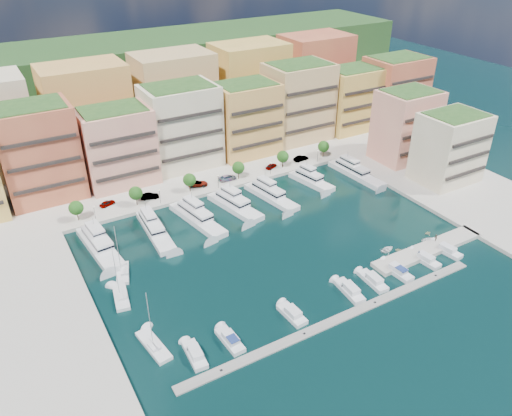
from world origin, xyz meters
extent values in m
plane|color=black|center=(0.00, 0.00, 0.00)|extent=(400.00, 400.00, 0.00)
cube|color=#9E998E|center=(0.00, 62.00, 0.00)|extent=(220.00, 64.00, 2.00)
cube|color=#9E998E|center=(62.00, -8.00, 0.00)|extent=(34.00, 76.00, 2.00)
cube|color=#9E998E|center=(-62.00, -8.00, 0.00)|extent=(34.00, 76.00, 2.00)
cube|color=#173415|center=(0.00, 110.00, 0.00)|extent=(240.00, 40.00, 58.00)
cube|color=gray|center=(-3.00, -30.00, 0.00)|extent=(72.00, 2.20, 0.35)
cube|color=#9E998E|center=(30.00, -22.00, 0.00)|extent=(32.00, 5.00, 2.00)
cube|color=#C36A41|center=(-44.00, 52.00, 14.00)|extent=(20.00, 16.00, 26.00)
cube|color=black|center=(-44.00, 43.75, 14.00)|extent=(18.40, 0.50, 0.90)
cube|color=#23491D|center=(-44.00, 52.00, 27.40)|extent=(17.60, 14.08, 0.80)
cube|color=#E8A281|center=(-23.00, 50.00, 12.00)|extent=(20.00, 15.00, 22.00)
cube|color=black|center=(-23.00, 42.25, 12.00)|extent=(18.40, 0.50, 0.90)
cube|color=#23491D|center=(-23.00, 50.00, 23.40)|extent=(17.60, 13.20, 0.80)
cube|color=beige|center=(-2.00, 52.00, 13.50)|extent=(22.00, 16.00, 25.00)
cube|color=black|center=(-2.00, 43.75, 13.50)|extent=(20.24, 0.50, 0.90)
cube|color=#23491D|center=(-2.00, 52.00, 26.40)|extent=(19.36, 14.08, 0.80)
cube|color=#D8A351|center=(20.00, 50.00, 12.50)|extent=(20.00, 15.00, 23.00)
cube|color=black|center=(20.00, 42.25, 12.50)|extent=(18.40, 0.50, 0.90)
cube|color=#23491D|center=(20.00, 50.00, 24.40)|extent=(17.60, 13.20, 0.80)
cube|color=tan|center=(42.00, 52.00, 14.00)|extent=(22.00, 16.00, 26.00)
cube|color=black|center=(42.00, 43.75, 14.00)|extent=(20.24, 0.50, 0.90)
cube|color=#23491D|center=(42.00, 52.00, 27.40)|extent=(19.36, 14.08, 0.80)
cube|color=#E6B154|center=(64.00, 50.00, 12.00)|extent=(20.00, 15.00, 22.00)
cube|color=black|center=(64.00, 42.25, 12.00)|extent=(18.40, 0.50, 0.90)
cube|color=#23491D|center=(64.00, 50.00, 23.40)|extent=(17.60, 13.20, 0.80)
cube|color=#C36A41|center=(84.00, 48.00, 13.00)|extent=(22.00, 16.00, 24.00)
cube|color=black|center=(84.00, 39.75, 13.00)|extent=(20.24, 0.50, 0.90)
cube|color=#23491D|center=(84.00, 48.00, 25.40)|extent=(19.36, 14.08, 0.80)
cube|color=#E8A281|center=(62.00, 20.00, 12.00)|extent=(18.00, 14.00, 22.00)
cube|color=black|center=(62.00, 12.75, 12.00)|extent=(16.56, 0.50, 0.90)
cube|color=#23491D|center=(62.00, 20.00, 23.40)|extent=(15.84, 12.32, 0.80)
cube|color=beige|center=(62.00, 2.00, 11.00)|extent=(18.00, 14.00, 20.00)
cube|color=black|center=(62.00, -5.25, 11.00)|extent=(16.56, 0.50, 0.90)
cube|color=#23491D|center=(62.00, 2.00, 21.40)|extent=(15.84, 12.32, 0.80)
cube|color=#D8A351|center=(-25.00, 74.00, 16.00)|extent=(26.00, 18.00, 30.00)
cube|color=tan|center=(5.00, 74.00, 16.00)|extent=(26.00, 18.00, 30.00)
cube|color=#E6B154|center=(35.00, 74.00, 16.00)|extent=(26.00, 18.00, 30.00)
cube|color=#C36A41|center=(65.00, 74.00, 16.00)|extent=(26.00, 18.00, 30.00)
cylinder|color=#473323|center=(-40.00, 33.50, 2.50)|extent=(0.24, 0.24, 3.00)
sphere|color=#194A15|center=(-40.00, 33.50, 4.75)|extent=(3.80, 3.80, 3.80)
cylinder|color=#473323|center=(-24.00, 33.50, 2.50)|extent=(0.24, 0.24, 3.00)
sphere|color=#194A15|center=(-24.00, 33.50, 4.75)|extent=(3.80, 3.80, 3.80)
cylinder|color=#473323|center=(-8.00, 33.50, 2.50)|extent=(0.24, 0.24, 3.00)
sphere|color=#194A15|center=(-8.00, 33.50, 4.75)|extent=(3.80, 3.80, 3.80)
cylinder|color=#473323|center=(8.00, 33.50, 2.50)|extent=(0.24, 0.24, 3.00)
sphere|color=#194A15|center=(8.00, 33.50, 4.75)|extent=(3.80, 3.80, 3.80)
cylinder|color=#473323|center=(24.00, 33.50, 2.50)|extent=(0.24, 0.24, 3.00)
sphere|color=#194A15|center=(24.00, 33.50, 4.75)|extent=(3.80, 3.80, 3.80)
cylinder|color=#473323|center=(40.00, 33.50, 2.50)|extent=(0.24, 0.24, 3.00)
sphere|color=#194A15|center=(40.00, 33.50, 4.75)|extent=(3.80, 3.80, 3.80)
cylinder|color=black|center=(-36.00, 31.20, 3.00)|extent=(0.10, 0.10, 4.00)
sphere|color=#FFF2CC|center=(-36.00, 31.20, 5.05)|extent=(0.30, 0.30, 0.30)
cylinder|color=black|center=(-18.00, 31.20, 3.00)|extent=(0.10, 0.10, 4.00)
sphere|color=#FFF2CC|center=(-18.00, 31.20, 5.05)|extent=(0.30, 0.30, 0.30)
cylinder|color=black|center=(0.00, 31.20, 3.00)|extent=(0.10, 0.10, 4.00)
sphere|color=#FFF2CC|center=(0.00, 31.20, 5.05)|extent=(0.30, 0.30, 0.30)
cylinder|color=black|center=(18.00, 31.20, 3.00)|extent=(0.10, 0.10, 4.00)
sphere|color=#FFF2CC|center=(18.00, 31.20, 5.05)|extent=(0.30, 0.30, 0.30)
cylinder|color=black|center=(36.00, 31.20, 3.00)|extent=(0.10, 0.10, 4.00)
sphere|color=#FFF2CC|center=(36.00, 31.20, 5.05)|extent=(0.30, 0.30, 0.30)
cube|color=silver|center=(-38.48, 18.34, 0.35)|extent=(6.75, 21.66, 2.30)
cube|color=silver|center=(-38.48, 20.47, 2.40)|extent=(5.04, 12.03, 1.80)
cube|color=black|center=(-38.48, 20.47, 2.40)|extent=(5.11, 12.09, 0.55)
cube|color=silver|center=(-38.48, 22.18, 4.00)|extent=(3.50, 6.63, 1.40)
cylinder|color=#B2B2B7|center=(-38.48, 23.46, 5.60)|extent=(0.14, 0.14, 1.80)
cube|color=silver|center=(-24.26, 18.44, 0.35)|extent=(5.34, 21.31, 2.30)
cube|color=silver|center=(-24.26, 20.55, 2.40)|extent=(4.10, 11.78, 1.80)
cube|color=black|center=(-24.26, 20.55, 2.40)|extent=(4.16, 11.84, 0.55)
cube|color=silver|center=(-24.26, 22.24, 4.00)|extent=(2.89, 6.46, 1.40)
cylinder|color=#B2B2B7|center=(-24.26, 23.51, 5.60)|extent=(0.14, 0.14, 1.80)
cube|color=black|center=(-24.26, 18.44, -0.10)|extent=(5.40, 21.36, 0.35)
cube|color=silver|center=(-12.60, 18.34, 0.35)|extent=(8.00, 21.77, 2.30)
cube|color=silver|center=(-12.60, 20.47, 2.40)|extent=(5.58, 12.18, 1.80)
cube|color=black|center=(-12.60, 20.47, 2.40)|extent=(5.65, 12.25, 0.55)
cube|color=silver|center=(-12.60, 22.18, 4.00)|extent=(3.71, 6.76, 1.40)
cylinder|color=#B2B2B7|center=(-12.60, 23.46, 5.60)|extent=(0.14, 0.14, 1.80)
cube|color=silver|center=(-0.79, 19.35, 0.35)|extent=(8.48, 19.87, 2.30)
cube|color=silver|center=(-0.79, 21.28, 2.40)|extent=(5.93, 11.18, 1.80)
cube|color=black|center=(-0.79, 21.28, 2.40)|extent=(6.00, 11.25, 0.55)
cube|color=silver|center=(-0.79, 22.82, 4.00)|extent=(3.96, 6.24, 1.40)
cylinder|color=#B2B2B7|center=(-0.79, 23.98, 5.60)|extent=(0.14, 0.14, 1.80)
cube|color=silver|center=(10.80, 19.08, 0.35)|extent=(7.38, 20.25, 2.30)
cube|color=silver|center=(10.80, 21.07, 2.40)|extent=(5.17, 11.32, 1.80)
cube|color=black|center=(10.80, 21.07, 2.40)|extent=(5.24, 11.39, 0.55)
cube|color=silver|center=(10.80, 22.65, 4.00)|extent=(3.45, 6.28, 1.40)
cylinder|color=#B2B2B7|center=(10.80, 23.84, 5.60)|extent=(0.14, 0.14, 1.80)
cube|color=black|center=(10.80, 19.08, -0.10)|extent=(7.44, 20.31, 0.35)
cube|color=silver|center=(26.42, 21.09, 0.35)|extent=(6.92, 16.30, 2.30)
cube|color=silver|center=(26.42, 22.67, 2.40)|extent=(4.89, 9.17, 1.80)
cube|color=black|center=(26.42, 22.67, 2.40)|extent=(4.96, 9.24, 0.55)
cube|color=silver|center=(26.42, 23.94, 4.00)|extent=(3.28, 5.12, 1.40)
cylinder|color=#B2B2B7|center=(26.42, 24.89, 5.60)|extent=(0.14, 0.14, 1.80)
cube|color=silver|center=(41.49, 18.17, 0.35)|extent=(5.77, 21.89, 2.30)
cube|color=silver|center=(41.49, 20.34, 2.40)|extent=(4.34, 12.12, 1.80)
cube|color=black|center=(41.49, 20.34, 2.40)|extent=(4.41, 12.18, 0.55)
cube|color=silver|center=(41.49, 22.07, 4.00)|extent=(3.03, 6.66, 1.40)
cylinder|color=#B2B2B7|center=(41.49, 23.37, 5.60)|extent=(0.14, 0.14, 1.80)
cube|color=silver|center=(-32.63, -24.50, 0.25)|extent=(3.07, 7.58, 1.40)
cube|color=silver|center=(-32.63, -24.87, 1.55)|extent=(2.25, 3.69, 1.10)
cube|color=black|center=(-32.63, -23.39, 1.30)|extent=(1.87, 0.22, 0.55)
cube|color=silver|center=(-25.36, -24.50, 0.25)|extent=(2.97, 7.68, 1.40)
cube|color=silver|center=(-25.36, -24.88, 1.55)|extent=(2.21, 3.72, 1.10)
cube|color=black|center=(-25.36, -23.37, 1.30)|extent=(1.88, 0.19, 0.55)
cube|color=navy|center=(-25.36, -25.86, 2.15)|extent=(1.93, 2.35, 0.12)
cube|color=silver|center=(-11.18, -24.50, 0.25)|extent=(3.15, 7.27, 1.40)
cube|color=silver|center=(-11.18, -24.86, 1.55)|extent=(2.35, 3.53, 1.10)
cube|color=black|center=(-11.18, -23.43, 1.30)|extent=(2.01, 0.20, 0.55)
cube|color=silver|center=(3.64, -24.50, 0.25)|extent=(3.45, 8.57, 1.40)
cube|color=silver|center=(3.64, -24.92, 1.55)|extent=(2.48, 4.19, 1.10)
cube|color=black|center=(3.64, -23.24, 1.30)|extent=(1.99, 0.27, 0.55)
cube|color=silver|center=(10.27, -24.50, 0.25)|extent=(3.09, 8.09, 1.40)
cube|color=silver|center=(10.27, -24.90, 1.55)|extent=(2.29, 3.93, 1.10)
cube|color=black|center=(10.27, -23.31, 1.30)|extent=(1.93, 0.20, 0.55)
cube|color=silver|center=(17.32, -24.50, 0.25)|extent=(3.20, 8.47, 1.40)
cube|color=silver|center=(17.32, -24.92, 1.55)|extent=(2.34, 4.12, 1.10)
cube|color=black|center=(17.32, -23.25, 1.30)|extent=(1.94, 0.22, 0.55)
cube|color=navy|center=(17.32, -26.00, 2.15)|extent=(2.03, 2.61, 0.12)
cube|color=silver|center=(26.17, -24.50, 0.25)|extent=(3.41, 8.16, 1.40)
cube|color=silver|center=(26.17, -24.90, 1.55)|extent=(2.40, 4.00, 1.10)
cube|color=black|center=(26.17, -23.31, 1.30)|extent=(1.83, 0.30, 0.55)
cube|color=silver|center=(33.46, -24.50, 0.25)|extent=(3.51, 8.18, 1.40)
cube|color=silver|center=(33.46, -24.90, 1.55)|extent=(2.42, 4.02, 1.10)
cube|color=black|center=(33.46, -23.31, 1.30)|extent=(1.78, 0.34, 0.55)
cube|color=silver|center=(-39.44, -1.60, 0.20)|extent=(4.29, 9.14, 1.20)
cube|color=silver|center=(-39.44, -2.48, 1.10)|extent=(2.04, 2.46, 0.60)
cylinder|color=#B2B2B7|center=(-39.44, -1.16, 6.80)|extent=(0.14, 0.14, 12.00)
cylinder|color=#B2B2B7|center=(-39.44, -2.92, 1.80)|extent=(0.79, 3.91, 0.10)
cube|color=silver|center=(-36.67, 6.19, 0.20)|extent=(4.95, 8.42, 1.20)
cube|color=silver|center=(-36.67, 5.39, 1.10)|extent=(2.14, 2.38, 0.60)
cylinder|color=#B2B2B7|center=(-36.67, 6.58, 6.80)|extent=(0.14, 0.14, 12.00)
cylinder|color=#B2B2B7|center=(-36.67, 4.99, 1.80)|extent=(1.16, 3.46, 0.10)
cube|color=silver|center=(-38.34, -18.39, 0.20)|extent=(4.11, 10.02, 1.20)
cube|color=silver|center=(-38.34, -19.37, 1.10)|extent=(2.00, 2.64, 0.60)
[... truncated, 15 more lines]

